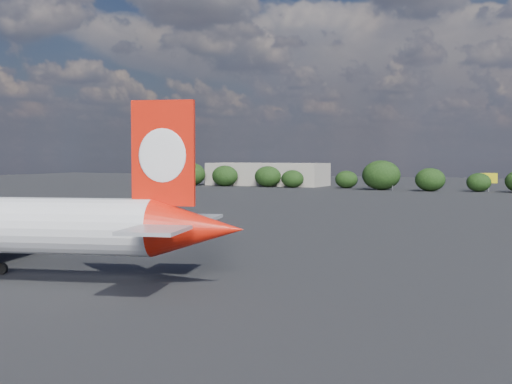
% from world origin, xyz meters
% --- Properties ---
extents(ground, '(500.00, 500.00, 0.00)m').
position_xyz_m(ground, '(0.00, 60.00, 0.00)').
color(ground, black).
rests_on(ground, ground).
extents(terminal_building, '(42.00, 16.00, 8.00)m').
position_xyz_m(terminal_building, '(-65.00, 192.00, 4.00)').
color(terminal_building, gray).
rests_on(terminal_building, ground).
extents(highway_sign, '(6.00, 0.30, 4.50)m').
position_xyz_m(highway_sign, '(-18.00, 176.00, 3.13)').
color(highway_sign, '#136221').
rests_on(highway_sign, ground).
extents(billboard_yellow, '(5.00, 0.30, 5.50)m').
position_xyz_m(billboard_yellow, '(12.00, 182.00, 3.87)').
color(billboard_yellow, yellow).
rests_on(billboard_yellow, ground).
extents(horizon_treeline, '(202.80, 14.65, 9.22)m').
position_xyz_m(horizon_treeline, '(4.29, 179.02, 3.82)').
color(horizon_treeline, black).
rests_on(horizon_treeline, ground).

